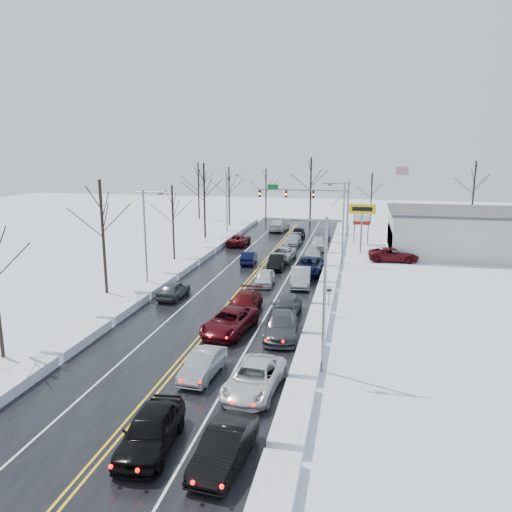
% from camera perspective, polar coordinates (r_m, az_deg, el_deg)
% --- Properties ---
extents(ground, '(160.00, 160.00, 0.00)m').
position_cam_1_polar(ground, '(47.84, -0.95, -3.02)').
color(ground, silver).
rests_on(ground, ground).
extents(road_surface, '(14.00, 84.00, 0.01)m').
position_cam_1_polar(road_surface, '(49.73, -0.44, -2.41)').
color(road_surface, black).
rests_on(road_surface, ground).
extents(snow_bank_left, '(1.59, 72.00, 0.64)m').
position_cam_1_polar(snow_bank_left, '(51.83, -8.68, -1.95)').
color(snow_bank_left, white).
rests_on(snow_bank_left, ground).
extents(snow_bank_right, '(1.59, 72.00, 0.64)m').
position_cam_1_polar(snow_bank_right, '(48.73, 8.34, -2.86)').
color(snow_bank_right, white).
rests_on(snow_bank_right, ground).
extents(traffic_signal_mast, '(13.28, 0.39, 8.00)m').
position_cam_1_polar(traffic_signal_mast, '(73.63, 6.53, 6.69)').
color(traffic_signal_mast, slate).
rests_on(traffic_signal_mast, ground).
extents(tires_plus_sign, '(3.20, 0.34, 6.00)m').
position_cam_1_polar(tires_plus_sign, '(61.45, 12.03, 4.91)').
color(tires_plus_sign, slate).
rests_on(tires_plus_sign, ground).
extents(used_vehicles_sign, '(2.20, 0.22, 4.65)m').
position_cam_1_polar(used_vehicles_sign, '(67.63, 11.98, 4.15)').
color(used_vehicles_sign, slate).
rests_on(used_vehicles_sign, ground).
extents(speed_limit_sign, '(0.55, 0.09, 2.35)m').
position_cam_1_polar(speed_limit_sign, '(38.65, 8.35, -4.41)').
color(speed_limit_sign, slate).
rests_on(speed_limit_sign, ground).
extents(flagpole, '(1.87, 1.20, 10.00)m').
position_cam_1_polar(flagpole, '(75.44, 15.65, 6.79)').
color(flagpole, silver).
rests_on(flagpole, ground).
extents(dealership_building, '(20.40, 12.40, 5.30)m').
position_cam_1_polar(dealership_building, '(65.23, 23.86, 2.47)').
color(dealership_building, beige).
rests_on(dealership_building, ground).
extents(streetlight_se, '(3.20, 0.25, 9.00)m').
position_cam_1_polar(streetlight_se, '(28.04, 7.47, -3.05)').
color(streetlight_se, slate).
rests_on(streetlight_se, ground).
extents(streetlight_ne, '(3.20, 0.25, 9.00)m').
position_cam_1_polar(streetlight_ne, '(55.50, 9.76, 4.56)').
color(streetlight_ne, slate).
rests_on(streetlight_ne, ground).
extents(streetlight_sw, '(3.20, 0.25, 9.00)m').
position_cam_1_polar(streetlight_sw, '(45.57, -12.35, 2.76)').
color(streetlight_sw, slate).
rests_on(streetlight_sw, ground).
extents(streetlight_nw, '(3.20, 0.25, 9.00)m').
position_cam_1_polar(streetlight_nw, '(71.80, -3.21, 6.47)').
color(streetlight_nw, slate).
rests_on(streetlight_nw, ground).
extents(tree_left_b, '(4.00, 4.00, 10.00)m').
position_cam_1_polar(tree_left_b, '(44.98, -17.22, 4.52)').
color(tree_left_b, '#2D231C').
rests_on(tree_left_b, ground).
extents(tree_left_c, '(3.40, 3.40, 8.50)m').
position_cam_1_polar(tree_left_c, '(57.28, -9.52, 5.44)').
color(tree_left_c, '#2D231C').
rests_on(tree_left_c, ground).
extents(tree_left_d, '(4.20, 4.20, 10.50)m').
position_cam_1_polar(tree_left_d, '(70.52, -5.95, 7.97)').
color(tree_left_d, '#2D231C').
rests_on(tree_left_d, ground).
extents(tree_left_e, '(3.80, 3.80, 9.50)m').
position_cam_1_polar(tree_left_e, '(81.95, -3.10, 8.14)').
color(tree_left_e, '#2D231C').
rests_on(tree_left_e, ground).
extents(tree_far_a, '(4.00, 4.00, 10.00)m').
position_cam_1_polar(tree_far_a, '(89.72, -6.61, 8.67)').
color(tree_far_a, '#2D231C').
rests_on(tree_far_a, ground).
extents(tree_far_b, '(3.60, 3.60, 9.00)m').
position_cam_1_polar(tree_far_b, '(87.72, 1.15, 8.21)').
color(tree_far_b, '#2D231C').
rests_on(tree_far_b, ground).
extents(tree_far_c, '(4.40, 4.40, 11.00)m').
position_cam_1_polar(tree_far_c, '(84.52, 6.30, 8.93)').
color(tree_far_c, '#2D231C').
rests_on(tree_far_c, ground).
extents(tree_far_d, '(3.40, 3.40, 8.50)m').
position_cam_1_polar(tree_far_d, '(85.75, 13.09, 7.56)').
color(tree_far_d, '#2D231C').
rests_on(tree_far_d, ground).
extents(tree_far_e, '(4.20, 4.20, 10.50)m').
position_cam_1_polar(tree_far_e, '(87.95, 23.70, 7.87)').
color(tree_far_e, '#2D231C').
rests_on(tree_far_e, ground).
extents(queued_car_0, '(2.40, 5.18, 1.72)m').
position_cam_1_polar(queued_car_0, '(23.52, -11.85, -20.66)').
color(queued_car_0, black).
rests_on(queued_car_0, ground).
extents(queued_car_1, '(1.80, 4.39, 1.41)m').
position_cam_1_polar(queued_car_1, '(29.23, -6.05, -13.49)').
color(queued_car_1, '#929599').
rests_on(queued_car_1, ground).
extents(queued_car_2, '(3.40, 6.06, 1.60)m').
position_cam_1_polar(queued_car_2, '(35.39, -3.02, -8.69)').
color(queued_car_2, '#480910').
rests_on(queued_car_2, ground).
extents(queued_car_3, '(2.34, 5.34, 1.53)m').
position_cam_1_polar(queued_car_3, '(39.46, -1.36, -6.41)').
color(queued_car_3, '#47090A').
rests_on(queued_car_3, ground).
extents(queued_car_4, '(1.89, 4.22, 1.41)m').
position_cam_1_polar(queued_car_4, '(46.94, 1.00, -3.32)').
color(queued_car_4, silver).
rests_on(queued_car_4, ground).
extents(queued_car_5, '(1.74, 4.53, 1.47)m').
position_cam_1_polar(queued_car_5, '(53.21, 2.37, -1.43)').
color(queued_car_5, black).
rests_on(queued_car_5, ground).
extents(queued_car_6, '(2.87, 5.46, 1.46)m').
position_cam_1_polar(queued_car_6, '(57.06, 3.02, -0.49)').
color(queued_car_6, '#BEBEC0').
rests_on(queued_car_6, ground).
extents(queued_car_7, '(2.13, 4.97, 1.43)m').
position_cam_1_polar(queued_car_7, '(65.59, 4.18, 1.20)').
color(queued_car_7, '#A3A5AB').
rests_on(queued_car_7, ground).
extents(queued_car_8, '(1.89, 4.56, 1.54)m').
position_cam_1_polar(queued_car_8, '(70.86, 4.80, 2.03)').
color(queued_car_8, black).
rests_on(queued_car_8, ground).
extents(queued_car_9, '(2.04, 4.74, 1.52)m').
position_cam_1_polar(queued_car_9, '(22.23, -3.61, -22.56)').
color(queued_car_9, black).
rests_on(queued_car_9, ground).
extents(queued_car_10, '(2.93, 5.60, 1.50)m').
position_cam_1_polar(queued_car_10, '(27.46, -0.22, -15.21)').
color(queued_car_10, silver).
rests_on(queued_car_10, ground).
extents(queued_car_11, '(2.81, 5.72, 1.60)m').
position_cam_1_polar(queued_car_11, '(34.68, 2.88, -9.14)').
color(queued_car_11, '#3D3F42').
rests_on(queued_car_11, ground).
extents(queued_car_12, '(2.14, 4.84, 1.62)m').
position_cam_1_polar(queued_car_12, '(38.64, 3.51, -6.85)').
color(queued_car_12, '#3A3D3F').
rests_on(queued_car_12, ground).
extents(queued_car_13, '(2.17, 5.19, 1.67)m').
position_cam_1_polar(queued_car_13, '(46.89, 5.11, -3.39)').
color(queued_car_13, gray).
rests_on(queued_car_13, ground).
extents(queued_car_14, '(3.05, 6.00, 1.62)m').
position_cam_1_polar(queued_car_14, '(51.41, 6.00, -1.99)').
color(queued_car_14, black).
rests_on(queued_car_14, ground).
extents(queued_car_15, '(2.40, 4.92, 1.38)m').
position_cam_1_polar(queued_car_15, '(57.53, 6.41, -0.44)').
color(queued_car_15, '#ABAEB3').
rests_on(queued_car_15, ground).
extents(queued_car_16, '(1.93, 4.72, 1.60)m').
position_cam_1_polar(queued_car_16, '(63.53, 7.12, 0.76)').
color(queued_car_16, silver).
rests_on(queued_car_16, ground).
extents(queued_car_17, '(1.73, 4.76, 1.56)m').
position_cam_1_polar(queued_car_17, '(71.24, 7.77, 2.01)').
color(queued_car_17, '#45484A').
rests_on(queued_car_17, ground).
extents(oncoming_car_0, '(1.85, 4.33, 1.39)m').
position_cam_1_polar(oncoming_car_0, '(55.44, -0.82, -0.86)').
color(oncoming_car_0, black).
rests_on(oncoming_car_0, ground).
extents(oncoming_car_1, '(2.45, 5.21, 1.44)m').
position_cam_1_polar(oncoming_car_1, '(65.79, -1.98, 1.26)').
color(oncoming_car_1, '#4E0A0F').
rests_on(oncoming_car_1, ground).
extents(oncoming_car_2, '(2.86, 6.01, 1.69)m').
position_cam_1_polar(oncoming_car_2, '(77.05, 2.63, 2.90)').
color(oncoming_car_2, silver).
rests_on(oncoming_car_2, ground).
extents(oncoming_car_3, '(1.93, 4.37, 1.46)m').
position_cam_1_polar(oncoming_car_3, '(43.61, -9.37, -4.73)').
color(oncoming_car_3, '#45484A').
rests_on(oncoming_car_3, ground).
extents(parked_car_0, '(5.70, 2.84, 1.55)m').
position_cam_1_polar(parked_car_0, '(58.61, 15.39, -0.58)').
color(parked_car_0, '#4C0A11').
rests_on(parked_car_0, ground).
extents(parked_car_1, '(2.39, 4.79, 1.34)m').
position_cam_1_polar(parked_car_1, '(62.57, 17.74, 0.08)').
color(parked_car_1, black).
rests_on(parked_car_1, ground).
extents(parked_car_2, '(1.75, 4.13, 1.39)m').
position_cam_1_polar(parked_car_2, '(67.44, 15.69, 1.07)').
color(parked_car_2, black).
rests_on(parked_car_2, ground).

